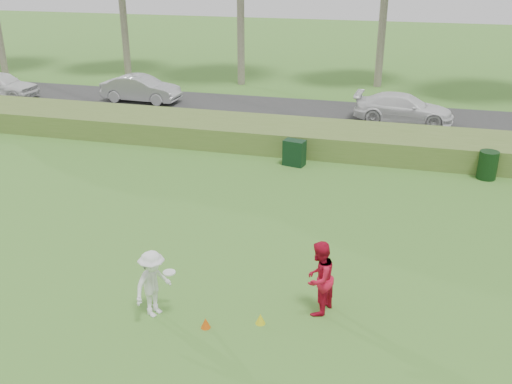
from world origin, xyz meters
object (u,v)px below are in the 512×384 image
(player_red, at_px, (319,278))
(utility_cabinet, at_px, (294,153))
(car_left, at_px, (0,85))
(car_mid, at_px, (141,89))
(trash_bin, at_px, (488,165))
(car_right, at_px, (404,108))
(player_white, at_px, (153,284))
(cone_orange, at_px, (206,323))
(cone_yellow, at_px, (260,319))

(player_red, bearing_deg, utility_cabinet, -146.68)
(car_left, relative_size, car_mid, 0.99)
(trash_bin, height_order, car_left, car_left)
(car_left, relative_size, car_right, 0.91)
(car_right, bearing_deg, player_white, 167.18)
(car_left, distance_m, car_mid, 7.85)
(cone_orange, bearing_deg, trash_bin, 58.32)
(cone_orange, distance_m, car_right, 17.60)
(utility_cabinet, relative_size, car_left, 0.24)
(cone_orange, height_order, cone_yellow, cone_yellow)
(cone_orange, bearing_deg, utility_cabinet, 91.00)
(player_red, bearing_deg, car_mid, -125.06)
(cone_orange, xyz_separation_m, car_right, (3.57, 17.22, 0.60))
(player_white, distance_m, player_red, 3.59)
(utility_cabinet, height_order, trash_bin, trash_bin)
(utility_cabinet, distance_m, car_mid, 12.20)
(car_left, bearing_deg, car_right, -87.36)
(player_red, distance_m, car_right, 16.08)
(player_red, xyz_separation_m, car_right, (1.37, 16.02, -0.15))
(cone_yellow, relative_size, car_right, 0.05)
(car_right, bearing_deg, trash_bin, -151.74)
(player_white, height_order, player_red, player_red)
(trash_bin, relative_size, car_left, 0.24)
(player_white, relative_size, cone_orange, 6.66)
(utility_cabinet, relative_size, car_right, 0.22)
(player_white, bearing_deg, car_right, 5.03)
(utility_cabinet, distance_m, car_left, 18.57)
(utility_cabinet, bearing_deg, player_white, -83.74)
(utility_cabinet, bearing_deg, car_left, 172.54)
(player_white, xyz_separation_m, trash_bin, (7.87, 10.57, -0.28))
(car_mid, bearing_deg, trash_bin, -111.12)
(player_red, height_order, car_right, player_red)
(cone_orange, bearing_deg, car_mid, 119.18)
(car_left, xyz_separation_m, car_right, (21.23, 0.62, -0.05))
(trash_bin, bearing_deg, car_right, 115.32)
(player_white, bearing_deg, car_mid, 47.06)
(player_red, bearing_deg, cone_yellow, -37.11)
(player_white, height_order, car_mid, player_white)
(utility_cabinet, bearing_deg, cone_orange, -76.78)
(car_mid, relative_size, car_right, 0.92)
(cone_orange, distance_m, utility_cabinet, 10.35)
(trash_bin, bearing_deg, player_white, -126.68)
(cone_yellow, distance_m, car_left, 24.76)
(player_white, distance_m, cone_orange, 1.42)
(cone_orange, xyz_separation_m, utility_cabinet, (-0.18, 10.35, 0.37))
(car_left, height_order, car_right, car_left)
(cone_yellow, distance_m, trash_bin, 11.71)
(cone_yellow, bearing_deg, player_red, 34.17)
(utility_cabinet, xyz_separation_m, car_right, (3.75, 6.87, 0.23))
(cone_yellow, relative_size, car_mid, 0.06)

